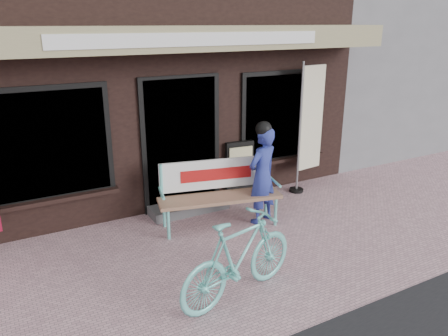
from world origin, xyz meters
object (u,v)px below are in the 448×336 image
bench (218,188)px  bicycle (239,258)px  person (262,174)px  menu_stand (240,169)px  nobori_cream (309,126)px

bench → bicycle: size_ratio=1.16×
person → menu_stand: 1.09m
bench → bicycle: bearing=-98.4°
person → menu_stand: bearing=60.3°
bicycle → nobori_cream: (2.82, 2.32, 0.72)m
bench → nobori_cream: bearing=26.6°
nobori_cream → menu_stand: 1.48m
bicycle → nobori_cream: nobori_cream is taller
bench → bicycle: (-0.69, -1.79, -0.09)m
menu_stand → person: bearing=-95.1°
menu_stand → nobori_cream: bearing=-5.2°
person → nobori_cream: nobori_cream is taller
bicycle → menu_stand: (1.53, 2.58, 0.03)m
bicycle → nobori_cream: size_ratio=0.70×
bench → person: person is taller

